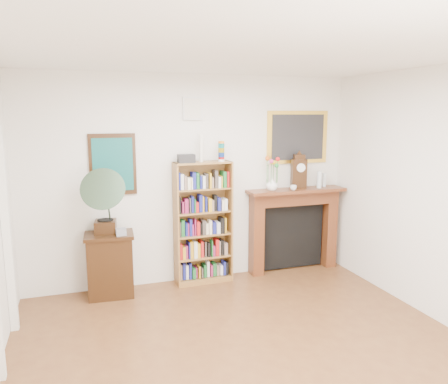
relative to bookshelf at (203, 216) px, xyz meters
name	(u,v)px	position (x,y,z in m)	size (l,w,h in m)	color
room	(270,223)	(-0.09, -2.34, 0.47)	(4.51, 5.01, 2.81)	#57311A
teal_poster	(113,165)	(-1.14, 0.14, 0.72)	(0.58, 0.04, 0.78)	black
small_picture	(193,109)	(-0.09, 0.14, 1.42)	(0.26, 0.04, 0.30)	white
gilt_painting	(298,137)	(1.46, 0.14, 1.02)	(0.95, 0.04, 0.75)	gold
bookshelf	(203,216)	(0.00, 0.00, 0.00)	(0.77, 0.30, 1.91)	brown
side_cabinet	(110,265)	(-1.24, -0.08, -0.52)	(0.60, 0.43, 0.81)	black
fireplace	(293,222)	(1.39, 0.05, -0.20)	(1.45, 0.36, 1.22)	#4B2611
gramophone	(105,197)	(-1.27, -0.16, 0.36)	(0.60, 0.71, 0.85)	black
cd_stack	(121,232)	(-1.10, -0.19, -0.07)	(0.12, 0.12, 0.08)	#A8A8B4
mantel_clock	(299,172)	(1.44, 0.02, 0.53)	(0.23, 0.16, 0.49)	black
flower_vase	(272,184)	(1.00, -0.03, 0.38)	(0.17, 0.17, 0.17)	white
teacup	(293,188)	(1.29, -0.10, 0.33)	(0.09, 0.09, 0.07)	silver
bottle_left	(319,180)	(1.74, -0.03, 0.42)	(0.07, 0.07, 0.24)	silver
bottle_right	(324,180)	(1.86, 0.03, 0.40)	(0.06, 0.06, 0.20)	silver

